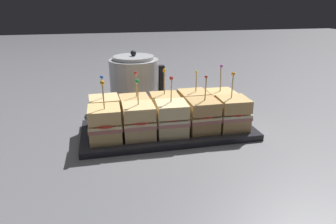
# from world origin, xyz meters

# --- Properties ---
(ground_plane) EXTENTS (6.00, 6.00, 0.00)m
(ground_plane) POSITION_xyz_m (0.00, 0.00, 0.00)
(ground_plane) COLOR slate
(serving_platter) EXTENTS (0.50, 0.22, 0.02)m
(serving_platter) POSITION_xyz_m (0.00, 0.00, 0.01)
(serving_platter) COLOR #232328
(serving_platter) RESTS_ON ground_plane
(sandwich_front_far_left) EXTENTS (0.09, 0.09, 0.16)m
(sandwich_front_far_left) POSITION_xyz_m (-0.18, -0.05, 0.06)
(sandwich_front_far_left) COLOR tan
(sandwich_front_far_left) RESTS_ON serving_platter
(sandwich_front_left) EXTENTS (0.09, 0.09, 0.16)m
(sandwich_front_left) POSITION_xyz_m (-0.09, -0.04, 0.06)
(sandwich_front_left) COLOR #DBB77A
(sandwich_front_left) RESTS_ON serving_platter
(sandwich_front_center) EXTENTS (0.09, 0.09, 0.16)m
(sandwich_front_center) POSITION_xyz_m (0.00, -0.05, 0.06)
(sandwich_front_center) COLOR beige
(sandwich_front_center) RESTS_ON serving_platter
(sandwich_front_right) EXTENTS (0.09, 0.09, 0.16)m
(sandwich_front_right) POSITION_xyz_m (0.09, -0.04, 0.06)
(sandwich_front_right) COLOR tan
(sandwich_front_right) RESTS_ON serving_platter
(sandwich_front_far_right) EXTENTS (0.09, 0.09, 0.17)m
(sandwich_front_far_right) POSITION_xyz_m (0.18, -0.05, 0.06)
(sandwich_front_far_right) COLOR tan
(sandwich_front_far_right) RESTS_ON serving_platter
(sandwich_back_far_left) EXTENTS (0.09, 0.09, 0.16)m
(sandwich_back_far_left) POSITION_xyz_m (-0.18, 0.04, 0.06)
(sandwich_back_far_left) COLOR #DBB77A
(sandwich_back_far_left) RESTS_ON serving_platter
(sandwich_back_left) EXTENTS (0.09, 0.09, 0.16)m
(sandwich_back_left) POSITION_xyz_m (-0.09, 0.04, 0.06)
(sandwich_back_left) COLOR tan
(sandwich_back_left) RESTS_ON serving_platter
(sandwich_back_center) EXTENTS (0.09, 0.09, 0.16)m
(sandwich_back_center) POSITION_xyz_m (0.00, 0.04, 0.06)
(sandwich_back_center) COLOR tan
(sandwich_back_center) RESTS_ON serving_platter
(sandwich_back_right) EXTENTS (0.09, 0.09, 0.16)m
(sandwich_back_right) POSITION_xyz_m (0.09, 0.04, 0.06)
(sandwich_back_right) COLOR tan
(sandwich_back_right) RESTS_ON serving_platter
(sandwich_back_far_right) EXTENTS (0.09, 0.09, 0.17)m
(sandwich_back_far_right) POSITION_xyz_m (0.18, 0.04, 0.06)
(sandwich_back_far_right) COLOR tan
(sandwich_back_far_right) RESTS_ON serving_platter
(kettle_steel) EXTENTS (0.20, 0.18, 0.20)m
(kettle_steel) POSITION_xyz_m (-0.06, 0.27, 0.09)
(kettle_steel) COLOR #B7BABF
(kettle_steel) RESTS_ON ground_plane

